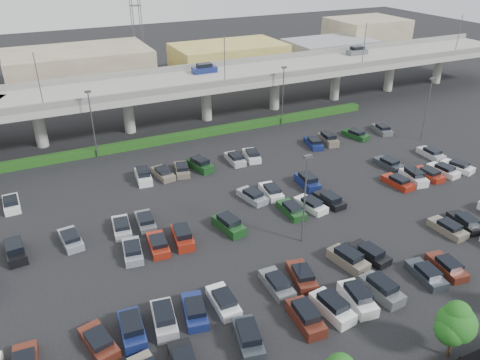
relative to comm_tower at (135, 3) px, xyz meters
name	(u,v)px	position (x,y,z in m)	size (l,w,h in m)	color
ground	(267,207)	(-4.00, -74.00, -15.61)	(280.00, 280.00, 0.00)	black
overpass	(178,86)	(-4.17, -41.99, -8.64)	(150.00, 13.00, 15.80)	#999891
hedge	(195,134)	(-4.00, -49.00, -15.06)	(66.00, 1.60, 1.10)	#183D11
tree_row	(446,329)	(-3.30, -100.53, -12.09)	(65.07, 3.66, 5.94)	#332316
parked_cars	(290,225)	(-4.02, -79.49, -15.00)	(63.19, 41.66, 1.67)	white
light_poles	(229,161)	(-8.12, -72.00, -9.37)	(66.90, 48.38, 10.30)	#4D4D52
distant_buildings	(188,60)	(8.38, -12.19, -11.87)	(138.00, 24.00, 9.00)	gray
comm_tower	(135,3)	(0.00, 0.00, 0.00)	(2.40, 2.40, 30.00)	#4D4D52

